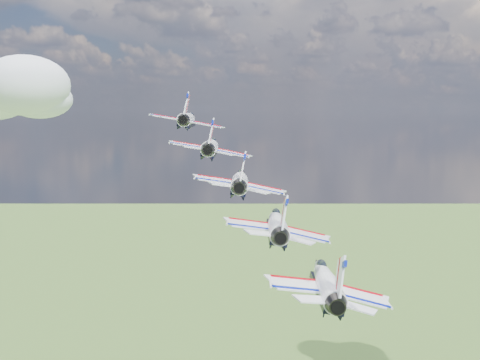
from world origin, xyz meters
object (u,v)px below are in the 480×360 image
at_px(jet_2, 240,180).
at_px(jet_4, 325,280).
at_px(jet_3, 277,223).
at_px(jet_0, 188,119).
at_px(jet_1, 211,146).

bearing_deg(jet_2, jet_4, -66.72).
relative_size(jet_2, jet_3, 1.00).
bearing_deg(jet_0, jet_1, -66.72).
bearing_deg(jet_1, jet_4, -66.72).
height_order(jet_1, jet_2, jet_1).
xyz_separation_m(jet_0, jet_2, (15.04, -15.61, -7.48)).
height_order(jet_2, jet_3, jet_2).
height_order(jet_0, jet_2, jet_0).
bearing_deg(jet_2, jet_3, -66.72).
xyz_separation_m(jet_2, jet_4, (15.04, -15.61, -7.48)).
height_order(jet_0, jet_4, jet_0).
bearing_deg(jet_4, jet_0, 113.28).
bearing_deg(jet_0, jet_3, -66.72).
xyz_separation_m(jet_2, jet_3, (7.52, -7.81, -3.74)).
bearing_deg(jet_3, jet_0, 113.28).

